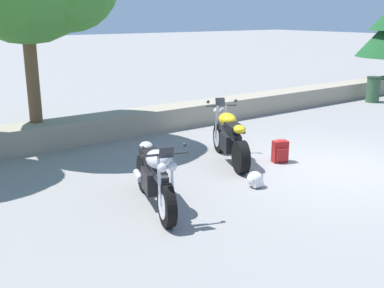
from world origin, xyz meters
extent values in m
plane|color=gray|center=(0.00, 0.00, 0.00)|extent=(120.00, 120.00, 0.00)
cube|color=gray|center=(0.00, 4.80, 0.28)|extent=(36.00, 0.80, 0.55)
cylinder|color=black|center=(-3.97, -0.19, 0.31)|extent=(0.33, 0.63, 0.62)
cylinder|color=black|center=(-3.52, 1.18, 0.31)|extent=(0.36, 0.65, 0.62)
cylinder|color=silver|center=(-3.97, -0.19, 0.31)|extent=(0.27, 0.42, 0.38)
cube|color=black|center=(-3.73, 0.55, 0.41)|extent=(0.45, 0.56, 0.34)
cube|color=#2D2D30|center=(-3.76, 0.45, 0.61)|extent=(0.48, 1.09, 0.12)
ellipsoid|color=#BCBCC1|center=(-3.81, 0.31, 0.83)|extent=(0.49, 0.60, 0.26)
cube|color=black|center=(-3.66, 0.76, 0.77)|extent=(0.42, 0.61, 0.12)
ellipsoid|color=#BCBCC1|center=(-3.56, 1.05, 0.81)|extent=(0.30, 0.33, 0.16)
cylinder|color=#2D2D30|center=(-3.95, -0.11, 1.03)|extent=(0.64, 0.24, 0.04)
sphere|color=silver|center=(-3.92, -0.27, 0.89)|extent=(0.13, 0.13, 0.13)
sphere|color=silver|center=(-4.06, -0.22, 0.89)|extent=(0.13, 0.13, 0.13)
cube|color=#26282D|center=(-3.98, -0.21, 1.09)|extent=(0.22, 0.15, 0.18)
cylinder|color=silver|center=(-3.75, 1.00, 0.36)|extent=(0.22, 0.40, 0.11)
cylinder|color=silver|center=(-3.87, -0.18, 0.67)|extent=(0.09, 0.17, 0.73)
cylinder|color=silver|center=(-4.04, -0.12, 0.67)|extent=(0.09, 0.17, 0.73)
sphere|color=#2D2D30|center=(-3.65, -0.17, 1.13)|extent=(0.07, 0.07, 0.07)
sphere|color=#2D2D30|center=(-4.22, 0.02, 1.13)|extent=(0.07, 0.07, 0.07)
cylinder|color=black|center=(-1.05, 2.24, 0.31)|extent=(0.37, 0.62, 0.62)
cylinder|color=black|center=(-1.62, 0.92, 0.31)|extent=(0.41, 0.64, 0.62)
cylinder|color=silver|center=(-1.05, 2.24, 0.31)|extent=(0.30, 0.42, 0.38)
cube|color=black|center=(-1.35, 1.53, 0.41)|extent=(0.48, 0.57, 0.34)
cube|color=#2D2D30|center=(-1.31, 1.62, 0.61)|extent=(0.56, 1.07, 0.12)
ellipsoid|color=yellow|center=(-1.25, 1.76, 0.83)|extent=(0.52, 0.61, 0.26)
cube|color=black|center=(-1.44, 1.32, 0.77)|extent=(0.46, 0.62, 0.12)
ellipsoid|color=yellow|center=(-1.56, 1.05, 0.81)|extent=(0.31, 0.34, 0.16)
cylinder|color=#2D2D30|center=(-1.08, 2.17, 1.03)|extent=(0.62, 0.29, 0.04)
sphere|color=silver|center=(-1.09, 2.32, 0.89)|extent=(0.13, 0.13, 0.13)
sphere|color=silver|center=(-0.96, 2.27, 0.89)|extent=(0.13, 0.13, 0.13)
cube|color=#26282D|center=(-1.04, 2.26, 1.09)|extent=(0.22, 0.17, 0.18)
cylinder|color=silver|center=(-1.38, 1.07, 0.36)|extent=(0.25, 0.39, 0.11)
cylinder|color=silver|center=(-1.15, 2.24, 0.67)|extent=(0.11, 0.17, 0.73)
cylinder|color=silver|center=(-0.98, 2.17, 0.67)|extent=(0.11, 0.17, 0.73)
sphere|color=#2D2D30|center=(-1.37, 2.25, 1.13)|extent=(0.07, 0.07, 0.07)
sphere|color=#2D2D30|center=(-0.82, 2.01, 1.13)|extent=(0.07, 0.07, 0.07)
cube|color=#A31E1E|center=(-0.53, 0.96, 0.22)|extent=(0.34, 0.27, 0.44)
cube|color=#A31E1E|center=(-0.57, 0.85, 0.18)|extent=(0.24, 0.13, 0.24)
ellipsoid|color=#A31E1E|center=(-0.53, 0.96, 0.43)|extent=(0.33, 0.26, 0.08)
cube|color=#591010|center=(-0.41, 1.03, 0.24)|extent=(0.06, 0.05, 0.37)
cube|color=#591010|center=(-0.57, 1.09, 0.24)|extent=(0.06, 0.05, 0.37)
sphere|color=silver|center=(-1.91, 0.22, 0.14)|extent=(0.28, 0.28, 0.28)
ellipsoid|color=black|center=(-1.91, 0.14, 0.15)|extent=(0.23, 0.06, 0.12)
cube|color=silver|center=(-1.91, 0.14, 0.07)|extent=(0.20, 0.08, 0.08)
cylinder|color=brown|center=(-4.09, 5.01, 1.61)|extent=(0.28, 0.28, 2.11)
cylinder|color=#335638|center=(6.89, 3.81, 0.40)|extent=(0.44, 0.44, 0.80)
cylinder|color=#1E3421|center=(6.89, 3.81, 0.83)|extent=(0.46, 0.46, 0.06)
camera|label=1|loc=(-7.21, -5.28, 2.88)|focal=43.57mm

